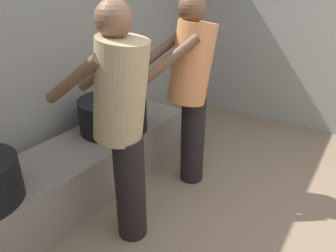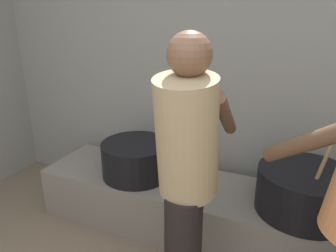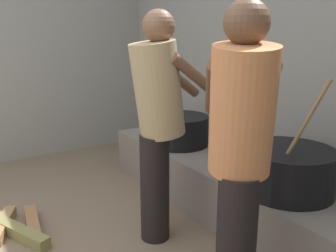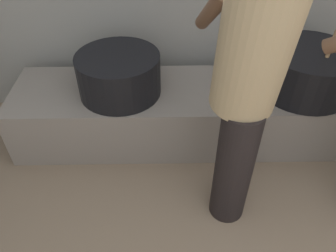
# 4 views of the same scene
# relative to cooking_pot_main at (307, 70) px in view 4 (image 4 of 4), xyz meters

# --- Properties ---
(hearth_ledge) EXTENTS (2.69, 0.60, 0.41)m
(hearth_ledge) POSITION_rel_cooking_pot_main_xyz_m (-0.60, 0.01, -0.35)
(hearth_ledge) COLOR slate
(hearth_ledge) RESTS_ON ground_plane
(cooking_pot_main) EXTENTS (0.59, 0.59, 0.74)m
(cooking_pot_main) POSITION_rel_cooking_pot_main_xyz_m (0.00, 0.00, 0.00)
(cooking_pot_main) COLOR black
(cooking_pot_main) RESTS_ON hearth_ledge
(cooking_pot_secondary) EXTENTS (0.53, 0.53, 0.27)m
(cooking_pot_secondary) POSITION_rel_cooking_pot_main_xyz_m (-1.21, -0.01, -0.01)
(cooking_pot_secondary) COLOR black
(cooking_pot_secondary) RESTS_ON hearth_ledge
(cook_in_tan_shirt) EXTENTS (0.37, 0.67, 1.54)m
(cook_in_tan_shirt) POSITION_rel_cooking_pot_main_xyz_m (-0.56, -0.62, 0.33)
(cook_in_tan_shirt) COLOR black
(cook_in_tan_shirt) RESTS_ON ground_plane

